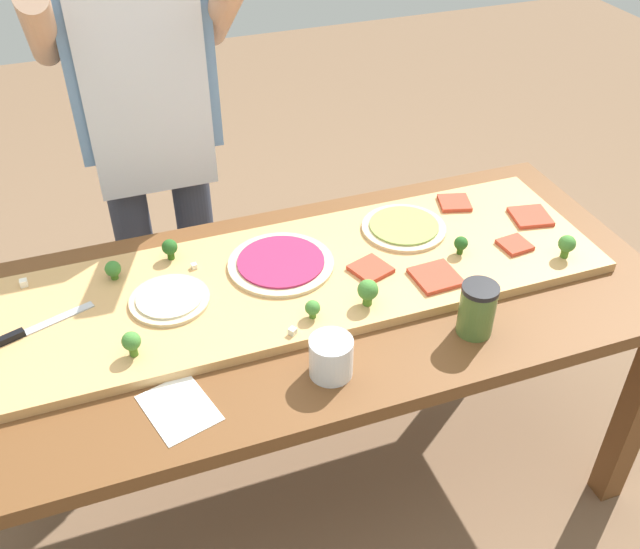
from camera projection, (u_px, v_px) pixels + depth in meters
ground_plane at (311, 479)px, 2.24m from camera, size 8.00×8.00×0.00m
prep_table at (309, 323)px, 1.84m from camera, size 1.81×0.81×0.75m
cutting_board at (300, 277)px, 1.82m from camera, size 1.58×0.48×0.03m
chefs_knife at (20, 334)px, 1.63m from camera, size 0.27×0.11×0.02m
pizza_whole_pesto_green at (404, 227)px, 1.97m from camera, size 0.23×0.23×0.02m
pizza_whole_beet_magenta at (281, 263)px, 1.84m from camera, size 0.28×0.28×0.02m
pizza_whole_cheese_artichoke at (170, 299)px, 1.72m from camera, size 0.19×0.19×0.02m
pizza_slice_near_left at (454, 203)px, 2.07m from camera, size 0.11×0.11×0.01m
pizza_slice_far_left at (371, 269)px, 1.82m from camera, size 0.11×0.11×0.01m
pizza_slice_center at (515, 245)px, 1.91m from camera, size 0.08×0.08×0.01m
pizza_slice_near_right at (436, 277)px, 1.80m from camera, size 0.11×0.11×0.01m
pizza_slice_far_right at (530, 217)px, 2.02m from camera, size 0.12×0.12×0.01m
broccoli_floret_back_mid at (113, 269)px, 1.78m from camera, size 0.04×0.04×0.05m
broccoli_floret_front_right at (567, 245)px, 1.85m from camera, size 0.05×0.05×0.06m
broccoli_floret_front_left at (368, 291)px, 1.70m from camera, size 0.05×0.05×0.07m
broccoli_floret_front_mid at (132, 342)px, 1.56m from camera, size 0.04×0.04×0.06m
broccoli_floret_center_right at (313, 308)px, 1.67m from camera, size 0.04×0.04×0.05m
broccoli_floret_center_left at (461, 244)px, 1.87m from camera, size 0.04×0.04×0.05m
broccoli_floret_back_right at (170, 248)px, 1.85m from camera, size 0.04×0.04×0.06m
cheese_crumble_b at (24, 283)px, 1.77m from camera, size 0.02×0.02×0.02m
cheese_crumble_c at (194, 266)px, 1.83m from camera, size 0.01×0.01×0.01m
cheese_crumble_d at (293, 331)px, 1.63m from camera, size 0.02×0.02×0.02m
flour_cup at (331, 359)px, 1.55m from camera, size 0.10×0.10×0.09m
sauce_jar at (477, 309)px, 1.64m from camera, size 0.09×0.09×0.13m
recipe_note at (179, 408)px, 1.49m from camera, size 0.17×0.19×0.00m
cook_center at (146, 112)px, 2.06m from camera, size 0.54×0.39×1.67m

